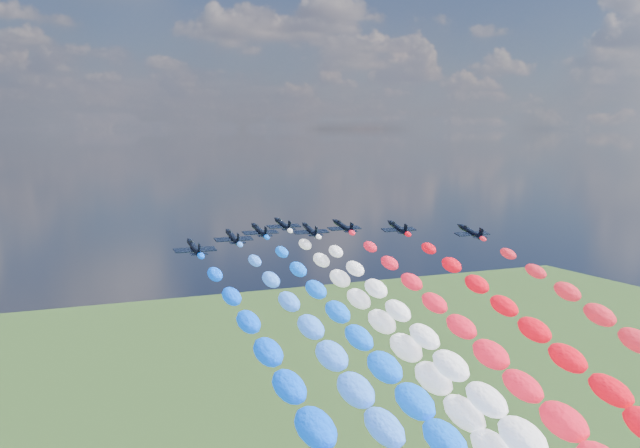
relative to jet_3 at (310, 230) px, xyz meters
name	(u,v)px	position (x,y,z in m)	size (l,w,h in m)	color
jet_0	(194,248)	(-30.58, -15.09, 0.00)	(7.93, 10.64, 2.34)	black
jet_1	(233,237)	(-19.31, -4.09, 0.00)	(7.93, 10.64, 2.34)	black
trail_1	(371,422)	(-19.31, -65.07, -18.76)	(6.21, 119.34, 41.90)	#2F74FE
jet_2	(260,231)	(-10.55, 3.78, 0.00)	(7.93, 10.64, 2.34)	black
trail_2	(397,396)	(-10.55, -57.20, -18.76)	(6.21, 119.34, 41.90)	#0959FC
jet_3	(310,230)	(0.00, 0.00, 0.00)	(7.93, 10.64, 2.34)	black
trail_3	(468,395)	(0.00, -60.97, -18.76)	(6.21, 119.34, 41.90)	white
jet_4	(283,225)	(-1.68, 12.06, 0.00)	(7.93, 10.64, 2.34)	black
trail_4	(418,374)	(-1.68, -48.92, -18.76)	(6.21, 119.34, 41.90)	white
jet_5	(343,227)	(9.57, 2.80, 0.00)	(7.93, 10.64, 2.34)	black
trail_5	(507,381)	(9.57, -58.18, -18.76)	(6.21, 119.34, 41.90)	red
jet_6	(398,228)	(19.81, -4.44, 0.00)	(7.93, 10.64, 2.34)	black
trail_6	(587,386)	(19.81, -65.41, -18.76)	(6.21, 119.34, 41.90)	red
jet_7	(471,232)	(30.61, -17.40, 0.00)	(7.93, 10.64, 2.34)	black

